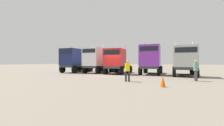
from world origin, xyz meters
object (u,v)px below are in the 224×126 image
Objects in this scene: semi_truck_purple at (151,59)px; traffic_cone_near at (163,82)px; visitor_in_hivis at (127,69)px; visitor_with_camera at (196,69)px; semi_truck_white at (96,60)px; semi_truck_red at (116,61)px; semi_truck_silver at (184,61)px; semi_truck_navy at (73,60)px.

semi_truck_purple is 8.86× the size of traffic_cone_near.
visitor_with_camera reaches higher than visitor_in_hivis.
semi_truck_white is 14.08m from traffic_cone_near.
semi_truck_red is at bearing -40.18° from visitor_with_camera.
visitor_with_camera is (4.55, -5.35, -0.91)m from semi_truck_purple.
semi_truck_silver reaches higher than visitor_with_camera.
semi_truck_purple is at bearing -47.24° from visitor_in_hivis.
semi_truck_purple reaches higher than visitor_with_camera.
visitor_with_camera is 4.99m from traffic_cone_near.
semi_truck_purple is at bearing 93.84° from semi_truck_white.
visitor_with_camera is (5.29, 2.49, 0.02)m from visitor_in_hivis.
semi_truck_white is 1.02× the size of semi_truck_silver.
semi_truck_white is at bearing 95.64° from semi_truck_navy.
visitor_with_camera is (16.28, -4.87, -0.87)m from semi_truck_navy.
semi_truck_red is 0.95× the size of semi_truck_silver.
visitor_in_hivis is 3.53m from traffic_cone_near.
semi_truck_red is at bearing 126.15° from traffic_cone_near.
traffic_cone_near is at bearing 55.39° from semi_truck_navy.
visitor_in_hivis is 2.48× the size of traffic_cone_near.
semi_truck_navy is at bearing 146.49° from traffic_cone_near.
semi_truck_white is at bearing 136.33° from traffic_cone_near.
semi_truck_red is (3.45, -0.52, -0.13)m from semi_truck_white.
traffic_cone_near is at bearing -164.17° from visitor_in_hivis.
semi_truck_purple reaches higher than semi_truck_navy.
semi_truck_purple is 7.92m from visitor_in_hivis.
semi_truck_silver is at bearing -94.43° from visitor_with_camera.
semi_truck_silver is (3.91, -0.72, -0.19)m from semi_truck_purple.
visitor_with_camera is at bearing 38.89° from semi_truck_purple.
traffic_cone_near is (2.18, -9.69, -1.60)m from semi_truck_purple.
visitor_in_hivis is (-4.66, -7.12, -0.75)m from semi_truck_silver.
semi_truck_white is 10.65m from visitor_in_hivis.
semi_truck_white is at bearing -100.07° from semi_truck_red.
semi_truck_silver is 3.60× the size of visitor_in_hivis.
visitor_with_camera is (9.04, -4.80, -0.75)m from semi_truck_red.
semi_truck_red is 0.95× the size of semi_truck_purple.
visitor_in_hivis is at bearing -6.94° from semi_truck_purple.
semi_truck_navy is at bearing -91.47° from semi_truck_silver.
semi_truck_white is at bearing 0.89° from visitor_in_hivis.
semi_truck_silver is (15.65, -0.24, -0.14)m from semi_truck_navy.
semi_truck_white is at bearing -35.30° from visitor_with_camera.
semi_truck_silver is at bearing 78.14° from semi_truck_purple.
semi_truck_white reaches higher than semi_truck_red.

